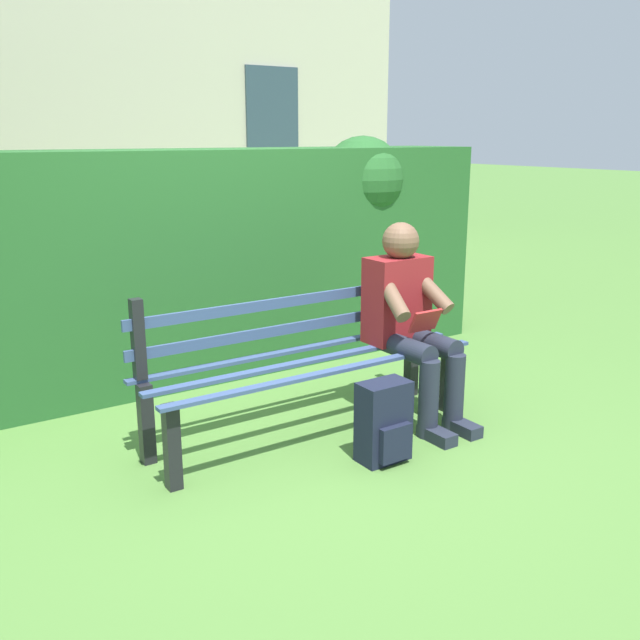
% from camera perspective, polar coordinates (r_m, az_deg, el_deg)
% --- Properties ---
extents(ground, '(60.00, 60.00, 0.00)m').
position_cam_1_polar(ground, '(4.18, -0.77, -9.12)').
color(ground, '#517F38').
extents(park_bench, '(1.99, 0.51, 0.88)m').
position_cam_1_polar(park_bench, '(4.08, -1.34, -3.16)').
color(park_bench, black).
rests_on(park_bench, ground).
extents(person_seated, '(0.44, 0.73, 1.19)m').
position_cam_1_polar(person_seated, '(4.27, 7.19, 0.22)').
color(person_seated, maroon).
rests_on(person_seated, ground).
extents(hedge_backdrop, '(4.60, 0.80, 1.68)m').
position_cam_1_polar(hedge_backdrop, '(5.16, -9.50, 4.97)').
color(hedge_backdrop, '#265B28').
rests_on(hedge_backdrop, ground).
extents(backpack, '(0.27, 0.24, 0.44)m').
position_cam_1_polar(backpack, '(3.81, 5.14, -8.18)').
color(backpack, '#191E33').
rests_on(backpack, ground).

